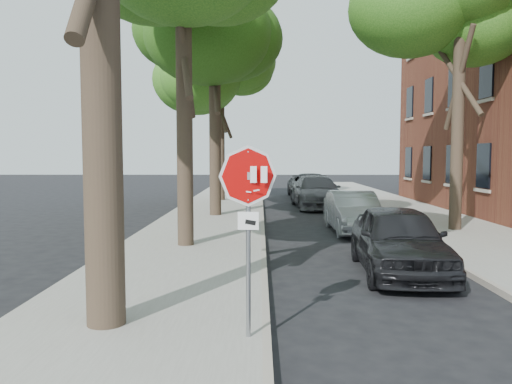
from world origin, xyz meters
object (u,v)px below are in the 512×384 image
at_px(stop_sign, 248,204).
at_px(tree_mid_b, 214,23).
at_px(tree_right, 459,14).
at_px(car_b, 353,212).
at_px(tree_far, 220,71).
at_px(car_a, 399,240).
at_px(car_d, 311,186).
at_px(car_c, 316,192).

height_order(stop_sign, tree_mid_b, tree_mid_b).
distance_m(tree_mid_b, tree_right, 9.34).
bearing_deg(car_b, tree_mid_b, 140.57).
relative_size(tree_mid_b, tree_far, 1.11).
xyz_separation_m(car_a, car_b, (0.10, 5.89, -0.06)).
distance_m(tree_mid_b, car_d, 12.94).
bearing_deg(car_c, car_b, -89.97).
xyz_separation_m(stop_sign, car_d, (3.27, 23.63, -1.21)).
xyz_separation_m(tree_mid_b, tree_far, (-0.30, 6.99, -0.78)).
distance_m(stop_sign, car_c, 18.23).
distance_m(car_a, car_d, 19.41).
bearing_deg(stop_sign, tree_mid_b, 96.95).
distance_m(tree_mid_b, car_c, 9.39).
distance_m(stop_sign, car_a, 5.43).
xyz_separation_m(tree_far, car_c, (4.96, -3.19, -6.43)).
bearing_deg(car_a, tree_far, 110.90).
height_order(tree_mid_b, car_a, tree_mid_b).
relative_size(tree_mid_b, car_a, 2.36).
relative_size(tree_mid_b, car_c, 1.91).
distance_m(tree_mid_b, tree_far, 7.04).
bearing_deg(tree_right, stop_sign, -123.38).
height_order(tree_right, car_c, tree_right).
xyz_separation_m(car_a, car_c, (-0.26, 13.73, 0.04)).
height_order(tree_far, car_d, tree_far).
bearing_deg(car_b, stop_sign, -108.69).
bearing_deg(tree_right, tree_mid_b, 154.48).
distance_m(tree_far, car_a, 18.85).
relative_size(tree_far, car_d, 1.75).
xyz_separation_m(tree_mid_b, car_b, (5.02, -4.04, -7.31)).
height_order(tree_far, tree_right, same).
bearing_deg(tree_far, tree_right, -51.66).
relative_size(car_a, car_c, 0.81).
bearing_deg(stop_sign, car_a, 52.80).
bearing_deg(car_b, tree_right, -0.11).
height_order(tree_far, car_c, tree_far).
relative_size(stop_sign, car_c, 0.48).
bearing_deg(stop_sign, car_d, 82.12).
relative_size(tree_far, car_b, 2.24).
bearing_deg(tree_mid_b, car_c, 39.18).
bearing_deg(tree_far, car_d, 25.21).
height_order(car_b, car_c, car_c).
bearing_deg(tree_far, car_a, -72.84).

